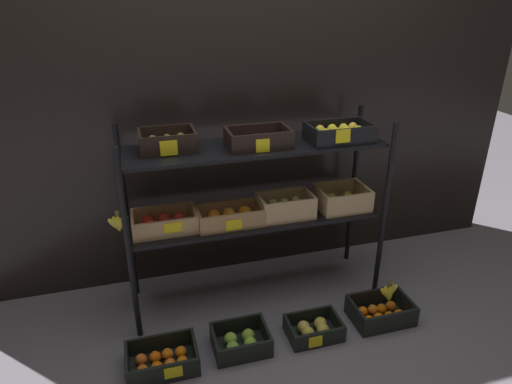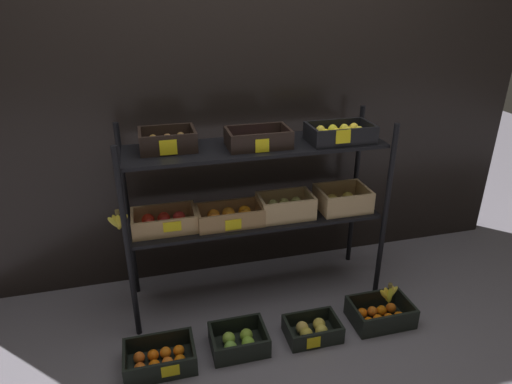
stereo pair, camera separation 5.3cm
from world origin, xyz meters
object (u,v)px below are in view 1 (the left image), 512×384
(display_rack, at_px, (257,187))
(crate_ground_tangerine, at_px, (162,360))
(crate_ground_apple_green, at_px, (241,341))
(banana_bunch_loose, at_px, (389,292))
(crate_ground_apple_gold, at_px, (314,329))
(crate_ground_right_tangerine, at_px, (381,312))

(display_rack, relative_size, crate_ground_tangerine, 4.40)
(display_rack, xyz_separation_m, crate_ground_apple_green, (-0.22, -0.45, -0.71))
(crate_ground_tangerine, bearing_deg, display_rack, 35.74)
(crate_ground_tangerine, bearing_deg, crate_ground_apple_green, 2.61)
(crate_ground_tangerine, distance_m, banana_bunch_loose, 1.33)
(crate_ground_tangerine, relative_size, crate_ground_apple_gold, 1.21)
(crate_ground_right_tangerine, bearing_deg, crate_ground_apple_gold, -177.27)
(crate_ground_apple_gold, distance_m, banana_bunch_loose, 0.50)
(crate_ground_tangerine, distance_m, crate_ground_apple_green, 0.43)
(display_rack, distance_m, crate_ground_apple_green, 0.87)
(crate_ground_apple_green, xyz_separation_m, crate_ground_apple_gold, (0.42, -0.02, -0.00))
(crate_ground_apple_gold, xyz_separation_m, banana_bunch_loose, (0.47, 0.02, 0.14))
(crate_ground_apple_gold, bearing_deg, crate_ground_right_tangerine, 2.73)
(display_rack, xyz_separation_m, crate_ground_tangerine, (-0.65, -0.46, -0.71))
(crate_ground_tangerine, bearing_deg, banana_bunch_loose, 1.22)
(crate_ground_right_tangerine, bearing_deg, crate_ground_tangerine, -178.90)
(crate_ground_tangerine, bearing_deg, crate_ground_apple_gold, 0.26)
(crate_ground_apple_green, bearing_deg, crate_ground_right_tangerine, 0.35)
(display_rack, bearing_deg, crate_ground_right_tangerine, -34.54)
(display_rack, bearing_deg, crate_ground_apple_gold, -66.22)
(display_rack, bearing_deg, banana_bunch_loose, -32.79)
(crate_ground_tangerine, relative_size, banana_bunch_loose, 2.65)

